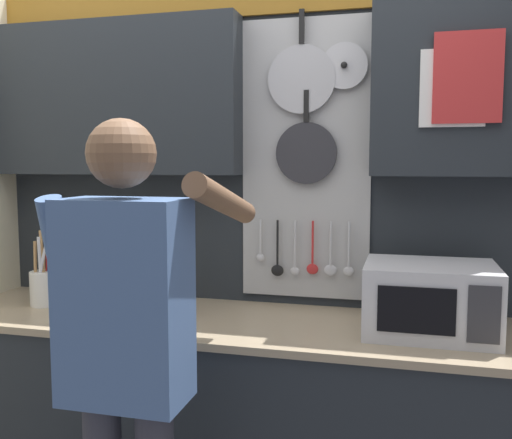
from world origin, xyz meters
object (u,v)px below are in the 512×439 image
microwave (430,299)px  utensil_crock (44,286)px  person (128,342)px  knife_block (162,292)px

microwave → utensil_crock: size_ratio=1.41×
utensil_crock → person: (0.76, -0.66, 0.00)m
microwave → utensil_crock: utensil_crock is taller
microwave → person: (-0.92, -0.66, -0.04)m
utensil_crock → microwave: bearing=-0.0°
microwave → person: person is taller
utensil_crock → person: bearing=-40.9°
knife_block → person: person is taller
microwave → knife_block: microwave is taller
utensil_crock → person: person is taller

